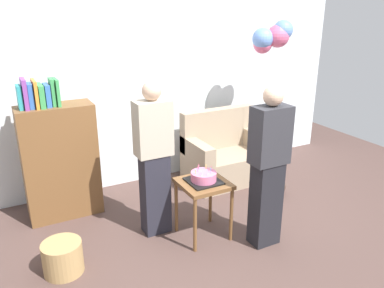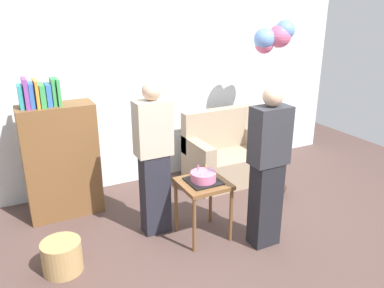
% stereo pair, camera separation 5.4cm
% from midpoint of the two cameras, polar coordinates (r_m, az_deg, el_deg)
% --- Properties ---
extents(ground_plane, '(8.00, 8.00, 0.00)m').
position_cam_midpoint_polar(ground_plane, '(4.03, 5.62, -15.44)').
color(ground_plane, '#4C3833').
extents(wall_back, '(6.00, 0.10, 2.70)m').
position_cam_midpoint_polar(wall_back, '(5.22, -6.16, 9.01)').
color(wall_back, silver).
rests_on(wall_back, ground_plane).
extents(couch, '(1.10, 0.70, 0.96)m').
position_cam_midpoint_polar(couch, '(5.40, 5.30, -1.76)').
color(couch, gray).
rests_on(couch, ground_plane).
extents(bookshelf, '(0.80, 0.36, 1.61)m').
position_cam_midpoint_polar(bookshelf, '(4.60, -18.35, -1.98)').
color(bookshelf, brown).
rests_on(bookshelf, ground_plane).
extents(side_table, '(0.48, 0.48, 0.62)m').
position_cam_midpoint_polar(side_table, '(4.00, 2.03, -6.80)').
color(side_table, brown).
rests_on(side_table, ground_plane).
extents(birthday_cake, '(0.32, 0.32, 0.17)m').
position_cam_midpoint_polar(birthday_cake, '(3.94, 2.06, -4.89)').
color(birthday_cake, black).
rests_on(birthday_cake, side_table).
extents(person_blowing_candles, '(0.36, 0.22, 1.63)m').
position_cam_midpoint_polar(person_blowing_candles, '(3.98, -5.20, -2.17)').
color(person_blowing_candles, '#23232D').
rests_on(person_blowing_candles, ground_plane).
extents(person_holding_cake, '(0.36, 0.22, 1.63)m').
position_cam_midpoint_polar(person_holding_cake, '(3.83, 11.41, -3.45)').
color(person_holding_cake, black).
rests_on(person_holding_cake, ground_plane).
extents(wicker_basket, '(0.36, 0.36, 0.30)m').
position_cam_midpoint_polar(wicker_basket, '(3.87, -18.06, -15.35)').
color(wicker_basket, '#A88451').
rests_on(wicker_basket, ground_plane).
extents(handbag, '(0.28, 0.14, 0.20)m').
position_cam_midpoint_polar(handbag, '(5.11, 12.69, -6.41)').
color(handbag, '#473328').
rests_on(handbag, ground_plane).
extents(balloon_bunch, '(0.51, 0.34, 2.13)m').
position_cam_midpoint_polar(balloon_bunch, '(5.22, 12.16, 15.02)').
color(balloon_bunch, silver).
rests_on(balloon_bunch, ground_plane).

